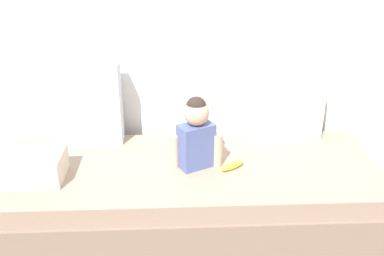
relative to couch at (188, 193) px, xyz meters
The scene contains 8 objects.
ground_plane 0.20m from the couch, ahead, with size 12.00×12.00×0.00m, color brown.
back_wall 1.10m from the couch, 90.00° to the left, with size 5.61×0.10×2.25m, color white.
couch is the anchor object (origin of this frame).
throw_pillow_left 0.89m from the couch, 150.98° to the left, with size 0.47×0.16×0.55m, color #B2BCC6.
throw_pillow_right 0.87m from the couch, 29.02° to the left, with size 0.51×0.16×0.47m, color silver.
toddler 0.43m from the couch, 14.16° to the right, with size 0.32×0.20×0.45m.
banana 0.35m from the couch, 12.38° to the right, with size 0.17×0.04×0.04m, color yellow.
folded_blanket 0.97m from the couch, behind, with size 0.40×0.28×0.15m, color beige.
Camera 1 is at (-0.09, -2.40, 1.73)m, focal length 41.59 mm.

